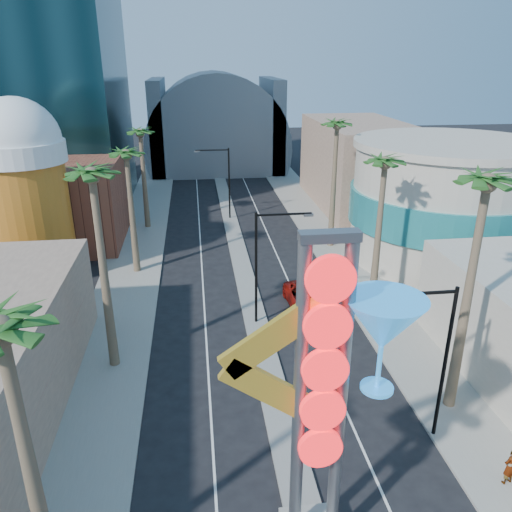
# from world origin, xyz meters

# --- Properties ---
(sidewalk_west) EXTENTS (5.00, 100.00, 0.15)m
(sidewalk_west) POSITION_xyz_m (-9.50, 35.00, 0.07)
(sidewalk_west) COLOR gray
(sidewalk_west) RESTS_ON ground
(sidewalk_east) EXTENTS (5.00, 100.00, 0.15)m
(sidewalk_east) POSITION_xyz_m (9.50, 35.00, 0.07)
(sidewalk_east) COLOR gray
(sidewalk_east) RESTS_ON ground
(median) EXTENTS (1.60, 84.00, 0.15)m
(median) POSITION_xyz_m (0.00, 38.00, 0.07)
(median) COLOR gray
(median) RESTS_ON ground
(brick_filler_west) EXTENTS (10.00, 10.00, 8.00)m
(brick_filler_west) POSITION_xyz_m (-16.00, 38.00, 4.00)
(brick_filler_west) COLOR brown
(brick_filler_west) RESTS_ON ground
(filler_east) EXTENTS (10.00, 20.00, 10.00)m
(filler_east) POSITION_xyz_m (16.00, 48.00, 5.00)
(filler_east) COLOR #8D6E5B
(filler_east) RESTS_ON ground
(beer_mug) EXTENTS (7.00, 7.00, 14.50)m
(beer_mug) POSITION_xyz_m (-17.00, 30.00, 7.84)
(beer_mug) COLOR #B16B17
(beer_mug) RESTS_ON ground
(turquoise_building) EXTENTS (16.60, 16.60, 10.60)m
(turquoise_building) POSITION_xyz_m (18.00, 30.00, 5.25)
(turquoise_building) COLOR #B4AB99
(turquoise_building) RESTS_ON ground
(canopy) EXTENTS (22.00, 16.00, 22.00)m
(canopy) POSITION_xyz_m (0.00, 72.00, 4.31)
(canopy) COLOR slate
(canopy) RESTS_ON ground
(neon_sign) EXTENTS (6.53, 2.60, 12.55)m
(neon_sign) POSITION_xyz_m (0.82, 2.96, 7.31)
(neon_sign) COLOR gray
(neon_sign) RESTS_ON ground
(streetlight_0) EXTENTS (3.79, 0.25, 8.00)m
(streetlight_0) POSITION_xyz_m (0.55, 20.00, 4.88)
(streetlight_0) COLOR black
(streetlight_0) RESTS_ON ground
(streetlight_1) EXTENTS (3.79, 0.25, 8.00)m
(streetlight_1) POSITION_xyz_m (-0.55, 44.00, 4.88)
(streetlight_1) COLOR black
(streetlight_1) RESTS_ON ground
(streetlight_2) EXTENTS (3.45, 0.25, 8.00)m
(streetlight_2) POSITION_xyz_m (6.72, 8.00, 4.83)
(streetlight_2) COLOR black
(streetlight_2) RESTS_ON ground
(palm_0) EXTENTS (2.40, 2.40, 11.70)m
(palm_0) POSITION_xyz_m (-9.00, 2.00, 9.93)
(palm_0) COLOR brown
(palm_0) RESTS_ON ground
(palm_1) EXTENTS (2.40, 2.40, 12.70)m
(palm_1) POSITION_xyz_m (-9.00, 16.00, 10.82)
(palm_1) COLOR brown
(palm_1) RESTS_ON ground
(palm_2) EXTENTS (2.40, 2.40, 11.20)m
(palm_2) POSITION_xyz_m (-9.00, 30.00, 9.48)
(palm_2) COLOR brown
(palm_2) RESTS_ON ground
(palm_3) EXTENTS (2.40, 2.40, 11.20)m
(palm_3) POSITION_xyz_m (-9.00, 42.00, 9.48)
(palm_3) COLOR brown
(palm_3) RESTS_ON ground
(palm_5) EXTENTS (2.40, 2.40, 13.20)m
(palm_5) POSITION_xyz_m (9.00, 10.00, 11.27)
(palm_5) COLOR brown
(palm_5) RESTS_ON ground
(palm_6) EXTENTS (2.40, 2.40, 11.70)m
(palm_6) POSITION_xyz_m (9.00, 22.00, 9.93)
(palm_6) COLOR brown
(palm_6) RESTS_ON ground
(palm_7) EXTENTS (2.40, 2.40, 12.70)m
(palm_7) POSITION_xyz_m (9.00, 34.00, 10.82)
(palm_7) COLOR brown
(palm_7) RESTS_ON ground
(red_pickup) EXTENTS (2.79, 5.77, 1.58)m
(red_pickup) POSITION_xyz_m (3.92, 21.58, 0.79)
(red_pickup) COLOR #AC160D
(red_pickup) RESTS_ON ground
(pedestrian_a) EXTENTS (0.73, 0.58, 1.75)m
(pedestrian_a) POSITION_xyz_m (8.94, 4.73, 1.03)
(pedestrian_a) COLOR gray
(pedestrian_a) RESTS_ON sidewalk_east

